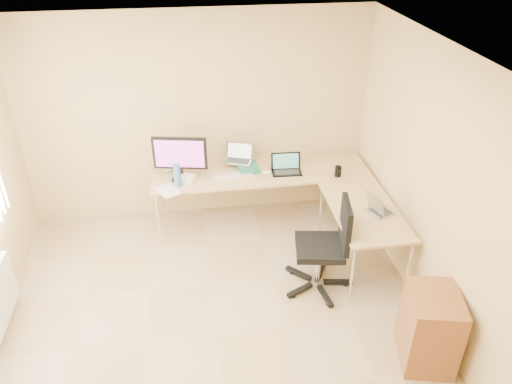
{
  "coord_description": "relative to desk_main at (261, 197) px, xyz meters",
  "views": [
    {
      "loc": [
        -0.12,
        -3.4,
        3.63
      ],
      "look_at": [
        0.55,
        1.1,
        0.9
      ],
      "focal_mm": 34.65,
      "sensor_mm": 36.0,
      "label": 1
    }
  ],
  "objects": [
    {
      "name": "mouse",
      "position": [
        0.06,
        -0.06,
        0.38
      ],
      "size": [
        0.12,
        0.09,
        0.04
      ],
      "primitive_type": "ellipsoid",
      "rotation": [
        0.0,
        0.0,
        -0.34
      ],
      "color": "white",
      "rests_on": "desk_main"
    },
    {
      "name": "laptop_return",
      "position": [
        1.13,
        -1.08,
        0.47
      ],
      "size": [
        0.38,
        0.34,
        0.21
      ],
      "primitive_type": "cube",
      "rotation": [
        0.0,
        0.0,
        1.93
      ],
      "color": "#AAAAAA",
      "rests_on": "desk_return"
    },
    {
      "name": "ceiling",
      "position": [
        -0.72,
        -1.85,
        2.24
      ],
      "size": [
        4.5,
        4.5,
        0.0
      ],
      "primitive_type": "plane",
      "rotation": [
        3.14,
        0.0,
        0.0
      ],
      "color": "white",
      "rests_on": "ground"
    },
    {
      "name": "cd_stack",
      "position": [
        -0.79,
        -0.01,
        0.38
      ],
      "size": [
        0.14,
        0.14,
        0.03
      ],
      "primitive_type": "cylinder",
      "rotation": [
        0.0,
        0.0,
        -0.28
      ],
      "color": "silver",
      "rests_on": "desk_main"
    },
    {
      "name": "book_stack",
      "position": [
        -0.16,
        0.11,
        0.39
      ],
      "size": [
        0.28,
        0.35,
        0.06
      ],
      "primitive_type": "cube",
      "rotation": [
        0.0,
        0.0,
        0.11
      ],
      "color": "#1D6750",
      "rests_on": "desk_main"
    },
    {
      "name": "desk_main",
      "position": [
        0.0,
        0.0,
        0.0
      ],
      "size": [
        2.65,
        0.7,
        0.73
      ],
      "primitive_type": "cube",
      "color": "tan",
      "rests_on": "ground"
    },
    {
      "name": "papers",
      "position": [
        -1.13,
        -0.3,
        0.37
      ],
      "size": [
        0.32,
        0.35,
        0.01
      ],
      "primitive_type": "cube",
      "rotation": [
        0.0,
        0.0,
        0.47
      ],
      "color": "white",
      "rests_on": "desk_main"
    },
    {
      "name": "cabinet",
      "position": [
        1.13,
        -2.4,
        -0.01
      ],
      "size": [
        0.55,
        0.62,
        0.75
      ],
      "primitive_type": "cube",
      "rotation": [
        0.0,
        0.0,
        -0.23
      ],
      "color": "brown",
      "rests_on": "ground"
    },
    {
      "name": "black_cup",
      "position": [
        0.89,
        -0.25,
        0.43
      ],
      "size": [
        0.09,
        0.09,
        0.13
      ],
      "primitive_type": "cylinder",
      "rotation": [
        0.0,
        0.0,
        -0.21
      ],
      "color": "black",
      "rests_on": "desk_main"
    },
    {
      "name": "floor",
      "position": [
        -0.72,
        -1.85,
        -0.36
      ],
      "size": [
        4.5,
        4.5,
        0.0
      ],
      "primitive_type": "plane",
      "color": "tan",
      "rests_on": "ground"
    },
    {
      "name": "office_chair",
      "position": [
        0.41,
        -1.3,
        0.13
      ],
      "size": [
        0.73,
        0.73,
        1.06
      ],
      "primitive_type": "cube",
      "rotation": [
        0.0,
        0.0,
        -0.17
      ],
      "color": "black",
      "rests_on": "ground"
    },
    {
      "name": "wall_back",
      "position": [
        -0.72,
        0.4,
        0.93
      ],
      "size": [
        4.5,
        0.0,
        4.5
      ],
      "primitive_type": "plane",
      "rotation": [
        1.57,
        0.0,
        0.0
      ],
      "color": "#DFB86C",
      "rests_on": "ground"
    },
    {
      "name": "laptop_center",
      "position": [
        -0.26,
        0.2,
        0.53
      ],
      "size": [
        0.4,
        0.36,
        0.22
      ],
      "primitive_type": "cube",
      "rotation": [
        0.0,
        0.0,
        -0.35
      ],
      "color": "#ACA9BA",
      "rests_on": "desk_main"
    },
    {
      "name": "mug",
      "position": [
        -0.98,
        -0.01,
        0.41
      ],
      "size": [
        0.09,
        0.09,
        0.08
      ],
      "primitive_type": "imported",
      "rotation": [
        0.0,
        0.0,
        -0.0
      ],
      "color": "beige",
      "rests_on": "desk_main"
    },
    {
      "name": "monitor",
      "position": [
        -0.96,
        -0.03,
        0.64
      ],
      "size": [
        0.66,
        0.33,
        0.54
      ],
      "primitive_type": "cube",
      "rotation": [
        0.0,
        0.0,
        -0.2
      ],
      "color": "black",
      "rests_on": "desk_main"
    },
    {
      "name": "desk_return",
      "position": [
        0.98,
        -1.0,
        0.0
      ],
      "size": [
        0.7,
        1.3,
        0.73
      ],
      "primitive_type": "cube",
      "color": "tan",
      "rests_on": "ground"
    },
    {
      "name": "white_box",
      "position": [
        -0.92,
        -0.1,
        0.4
      ],
      "size": [
        0.24,
        0.21,
        0.07
      ],
      "primitive_type": "cube",
      "rotation": [
        0.0,
        0.0,
        -0.37
      ],
      "color": "white",
      "rests_on": "desk_main"
    },
    {
      "name": "wall_right",
      "position": [
        1.38,
        -1.85,
        0.93
      ],
      "size": [
        0.0,
        4.5,
        4.5
      ],
      "primitive_type": "plane",
      "rotation": [
        1.57,
        0.0,
        -1.57
      ],
      "color": "#DFB86C",
      "rests_on": "ground"
    },
    {
      "name": "water_bottle",
      "position": [
        -1.01,
        -0.2,
        0.51
      ],
      "size": [
        0.11,
        0.11,
        0.29
      ],
      "primitive_type": "cylinder",
      "rotation": [
        0.0,
        0.0,
        0.35
      ],
      "color": "#416EA9",
      "rests_on": "desk_main"
    },
    {
      "name": "keyboard",
      "position": [
        -0.36,
        -0.08,
        0.38
      ],
      "size": [
        0.49,
        0.17,
        0.02
      ],
      "primitive_type": "cube",
      "rotation": [
        0.0,
        0.0,
        0.07
      ],
      "color": "beige",
      "rests_on": "desk_main"
    },
    {
      "name": "desk_fan",
      "position": [
        -1.13,
        0.2,
        0.5
      ],
      "size": [
        0.24,
        0.24,
        0.26
      ],
      "primitive_type": "cylinder",
      "rotation": [
        0.0,
        0.0,
        0.15
      ],
      "color": "white",
      "rests_on": "desk_main"
    },
    {
      "name": "laptop_black",
      "position": [
        0.3,
        -0.06,
        0.48
      ],
      "size": [
        0.37,
        0.28,
        0.23
      ],
      "primitive_type": "cube",
      "rotation": [
        0.0,
        0.0,
        -0.05
      ],
      "color": "black",
      "rests_on": "desk_main"
    }
  ]
}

